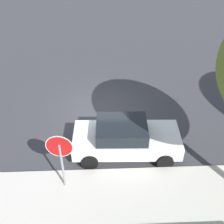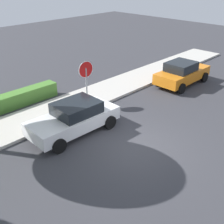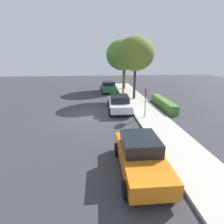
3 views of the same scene
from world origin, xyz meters
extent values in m
plane|color=#38383D|center=(0.00, 0.00, 0.00)|extent=(60.00, 60.00, 0.00)
cube|color=beige|center=(0.00, 5.07, 0.07)|extent=(32.00, 2.53, 0.14)
cylinder|color=gray|center=(1.28, 4.48, 1.07)|extent=(0.08, 0.08, 2.14)
cylinder|color=white|center=(1.28, 4.48, 2.06)|extent=(0.89, 0.10, 0.89)
cylinder|color=red|center=(1.28, 4.48, 2.06)|extent=(0.83, 0.10, 0.83)
cube|color=white|center=(-1.03, 2.75, 0.61)|extent=(4.25, 1.91, 0.61)
cube|color=black|center=(-0.82, 2.74, 1.17)|extent=(2.00, 1.62, 0.53)
cylinder|color=black|center=(0.43, 3.59, 0.32)|extent=(0.65, 0.24, 0.64)
cylinder|color=black|center=(0.37, 1.82, 0.32)|extent=(0.65, 0.24, 0.64)
cylinder|color=black|center=(-2.43, 3.68, 0.32)|extent=(0.65, 0.24, 0.64)
cylinder|color=black|center=(-2.49, 1.91, 0.32)|extent=(0.65, 0.24, 0.64)
camera|label=1|loc=(-0.12, 10.84, 8.34)|focal=45.00mm
camera|label=2|loc=(-7.80, -6.30, 6.76)|focal=45.00mm
camera|label=3|loc=(14.00, 0.69, 4.80)|focal=28.00mm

